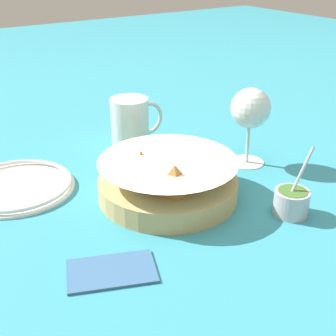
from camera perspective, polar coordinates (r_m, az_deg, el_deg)
ground_plane at (r=0.89m, az=1.34°, el=-2.33°), size 4.00×4.00×0.00m
food_basket at (r=0.85m, az=0.05°, el=-1.58°), size 0.25×0.25×0.09m
sauce_cup at (r=0.82m, az=14.82°, el=-3.92°), size 0.07×0.06×0.12m
wine_glass at (r=0.96m, az=10.02°, el=6.91°), size 0.08×0.08×0.16m
beer_mug at (r=1.05m, az=-4.55°, el=5.24°), size 0.13×0.09×0.11m
side_plate at (r=0.93m, az=-18.06°, el=-2.07°), size 0.22×0.22×0.01m
napkin at (r=0.68m, az=-6.92°, el=-12.23°), size 0.14×0.12×0.01m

